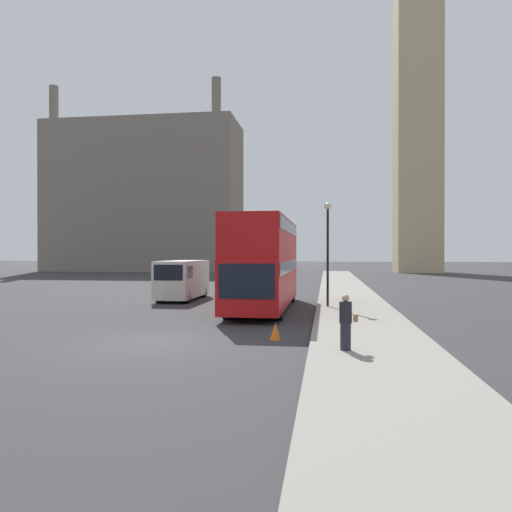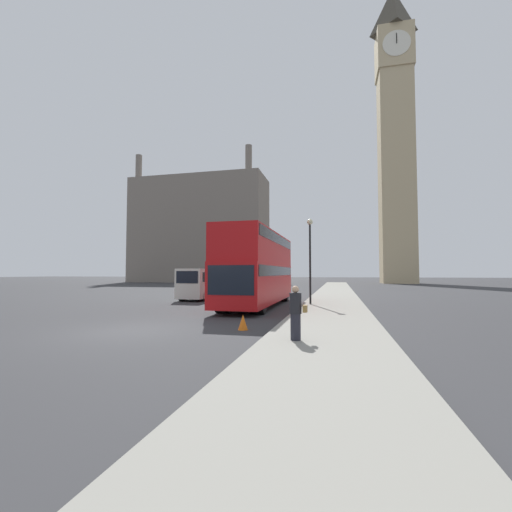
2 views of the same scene
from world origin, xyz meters
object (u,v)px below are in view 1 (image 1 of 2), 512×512
at_px(red_double_decker_bus, 264,260).
at_px(pedestrian, 346,322).
at_px(street_lamp, 328,237).
at_px(clock_tower, 418,62).
at_px(white_van, 182,279).
at_px(parked_sedan, 248,274).

distance_m(red_double_decker_bus, pedestrian, 11.52).
xyz_separation_m(pedestrian, street_lamp, (-0.48, 11.33, 2.71)).
relative_size(clock_tower, white_van, 10.65).
distance_m(clock_tower, pedestrian, 69.61).
height_order(red_double_decker_bus, parked_sedan, red_double_decker_bus).
bearing_deg(white_van, clock_tower, 64.89).
height_order(clock_tower, parked_sedan, clock_tower).
bearing_deg(red_double_decker_bus, parked_sedan, 100.81).
relative_size(street_lamp, parked_sedan, 1.20).
xyz_separation_m(red_double_decker_bus, parked_sedan, (-4.92, 25.75, -1.81)).
distance_m(pedestrian, street_lamp, 11.66).
xyz_separation_m(street_lamp, parked_sedan, (-8.06, 25.24, -2.96)).
distance_m(clock_tower, street_lamp, 58.62).
relative_size(red_double_decker_bus, street_lamp, 2.16).
xyz_separation_m(white_van, street_lamp, (8.68, -3.83, 2.36)).
xyz_separation_m(clock_tower, white_van, (-21.76, -46.44, -29.52)).
xyz_separation_m(clock_tower, red_double_decker_bus, (-16.22, -50.78, -28.30)).
relative_size(white_van, pedestrian, 3.65).
height_order(pedestrian, parked_sedan, pedestrian).
bearing_deg(pedestrian, parked_sedan, 103.14).
distance_m(clock_tower, white_van, 59.17).
bearing_deg(parked_sedan, clock_tower, 49.81).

